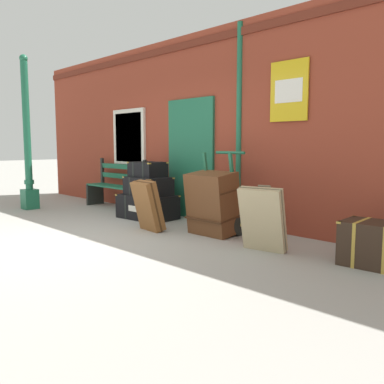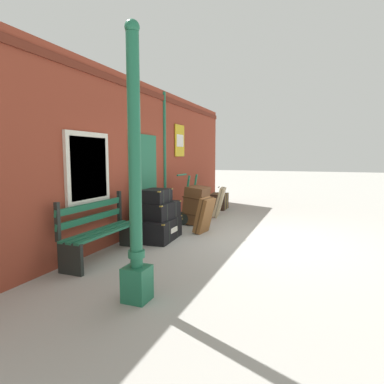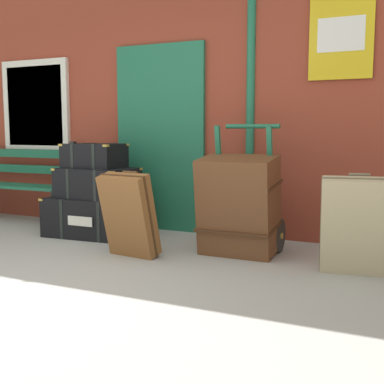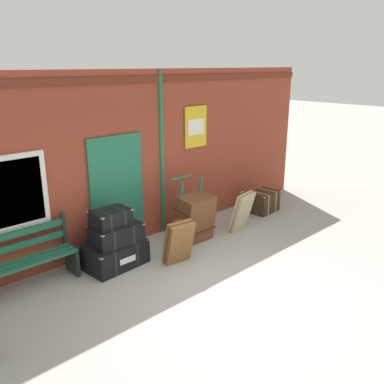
{
  "view_description": "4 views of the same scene",
  "coord_description": "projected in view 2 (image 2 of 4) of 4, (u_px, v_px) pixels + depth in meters",
  "views": [
    {
      "loc": [
        5.01,
        -2.65,
        1.3
      ],
      "look_at": [
        0.47,
        1.86,
        0.56
      ],
      "focal_mm": 38.2,
      "sensor_mm": 36.0,
      "label": 1
    },
    {
      "loc": [
        -6.27,
        -1.05,
        1.65
      ],
      "look_at": [
        1.33,
        1.88,
        0.74
      ],
      "focal_mm": 30.43,
      "sensor_mm": 36.0,
      "label": 2
    },
    {
      "loc": [
        2.59,
        -2.59,
        1.15
      ],
      "look_at": [
        0.56,
        1.79,
        0.54
      ],
      "focal_mm": 46.5,
      "sensor_mm": 36.0,
      "label": 3
    },
    {
      "loc": [
        -4.01,
        -3.64,
        3.28
      ],
      "look_at": [
        1.24,
        1.91,
        0.9
      ],
      "focal_mm": 38.47,
      "sensor_mm": 36.0,
      "label": 4
    }
  ],
  "objects": [
    {
      "name": "steamer_trunk_base",
      "position": [
        158.0,
        229.0,
        6.43
      ],
      "size": [
        1.05,
        0.72,
        0.43
      ],
      "color": "black",
      "rests_on": "ground"
    },
    {
      "name": "porters_trolley",
      "position": [
        190.0,
        212.0,
        8.01
      ],
      "size": [
        0.71,
        0.56,
        1.21
      ],
      "color": "black",
      "rests_on": "ground"
    },
    {
      "name": "steamer_trunk_middle",
      "position": [
        160.0,
        210.0,
        6.42
      ],
      "size": [
        0.84,
        0.59,
        0.33
      ],
      "color": "black",
      "rests_on": "steamer_trunk_base"
    },
    {
      "name": "lamp_post",
      "position": [
        135.0,
        199.0,
        3.59
      ],
      "size": [
        0.28,
        0.28,
        3.06
      ],
      "color": "#1E6647",
      "rests_on": "ground"
    },
    {
      "name": "platform_bench",
      "position": [
        100.0,
        231.0,
        5.21
      ],
      "size": [
        1.6,
        0.43,
        1.01
      ],
      "color": "#1E6647",
      "rests_on": "ground"
    },
    {
      "name": "brick_facade",
      "position": [
        139.0,
        158.0,
        7.11
      ],
      "size": [
        10.4,
        0.35,
        3.2
      ],
      "color": "brown",
      "rests_on": "ground"
    },
    {
      "name": "corner_trunk",
      "position": [
        219.0,
        201.0,
        10.1
      ],
      "size": [
        0.72,
        0.53,
        0.49
      ],
      "color": "#332319",
      "rests_on": "ground"
    },
    {
      "name": "steamer_trunk_top",
      "position": [
        156.0,
        196.0,
        6.34
      ],
      "size": [
        0.62,
        0.46,
        0.27
      ],
      "color": "black",
      "rests_on": "steamer_trunk_middle"
    },
    {
      "name": "suitcase_umber",
      "position": [
        204.0,
        215.0,
        6.95
      ],
      "size": [
        0.51,
        0.4,
        0.78
      ],
      "color": "brown",
      "rests_on": "ground"
    },
    {
      "name": "large_brown_trunk",
      "position": [
        196.0,
        205.0,
        7.92
      ],
      "size": [
        0.7,
        0.54,
        0.93
      ],
      "color": "brown",
      "rests_on": "ground"
    },
    {
      "name": "ground_plane",
      "position": [
        257.0,
        240.0,
        6.37
      ],
      "size": [
        60.0,
        60.0,
        0.0
      ],
      "primitive_type": "plane",
      "color": "#A3A099"
    },
    {
      "name": "suitcase_tan",
      "position": [
        220.0,
        202.0,
        8.83
      ],
      "size": [
        0.59,
        0.41,
        0.82
      ],
      "color": "tan",
      "rests_on": "ground"
    }
  ]
}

